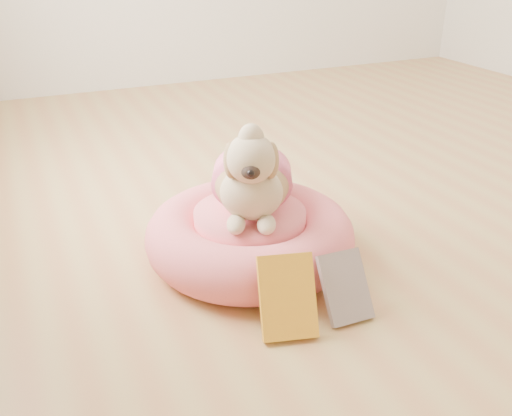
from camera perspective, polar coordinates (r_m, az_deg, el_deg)
name	(u,v)px	position (r m, az deg, el deg)	size (l,w,h in m)	color
floor	(421,186)	(2.60, 16.22, 2.16)	(4.50, 4.50, 0.00)	tan
pet_bed	(250,236)	(1.91, -0.61, -2.78)	(0.70, 0.70, 0.18)	#E85B6D
dog	(252,162)	(1.80, -0.42, 4.67)	(0.32, 0.46, 0.34)	brown
book_yellow	(287,296)	(1.57, 3.16, -8.83)	(0.15, 0.03, 0.23)	yellow
book_white	(345,287)	(1.66, 8.91, -7.81)	(0.13, 0.02, 0.21)	white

